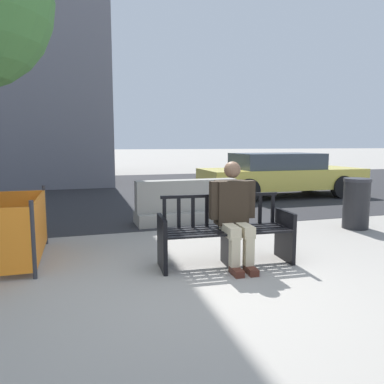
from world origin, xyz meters
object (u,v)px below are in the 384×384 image
(trash_bin, at_px, (356,203))
(street_bench, at_px, (225,234))
(car_taxi_near, at_px, (280,174))
(seated_person, at_px, (234,211))
(jersey_barrier_centre, at_px, (187,205))

(trash_bin, bearing_deg, street_bench, -158.11)
(street_bench, bearing_deg, car_taxi_near, 54.11)
(seated_person, bearing_deg, car_taxi_near, 55.04)
(trash_bin, bearing_deg, car_taxi_near, 78.97)
(street_bench, xyz_separation_m, jersey_barrier_centre, (0.23, 2.60, -0.06))
(seated_person, relative_size, car_taxi_near, 0.28)
(seated_person, relative_size, trash_bin, 1.44)
(car_taxi_near, distance_m, trash_bin, 4.16)
(jersey_barrier_centre, bearing_deg, trash_bin, -26.17)
(car_taxi_near, bearing_deg, trash_bin, -101.03)
(car_taxi_near, bearing_deg, street_bench, -125.89)
(seated_person, bearing_deg, jersey_barrier_centre, 86.89)
(seated_person, distance_m, trash_bin, 3.23)
(street_bench, xyz_separation_m, car_taxi_near, (3.84, 5.31, 0.26))
(seated_person, bearing_deg, street_bench, 144.25)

